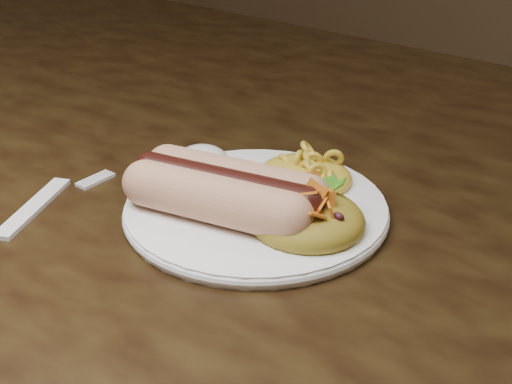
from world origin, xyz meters
The scene contains 7 objects.
table centered at (0.00, 0.00, 0.66)m, with size 1.60×0.90×0.75m.
plate centered at (0.08, -0.06, 0.76)m, with size 0.21×0.21×0.01m, color white.
hotdog centered at (0.07, -0.08, 0.78)m, with size 0.14×0.09×0.04m.
mac_and_cheese centered at (0.09, 0.00, 0.78)m, with size 0.08×0.07×0.03m, color gold.
sour_cream centered at (0.00, -0.04, 0.78)m, with size 0.05×0.05×0.03m, color white.
taco_salad centered at (0.13, -0.06, 0.78)m, with size 0.09×0.09×0.04m.
fork centered at (-0.07, -0.16, 0.75)m, with size 0.02×0.15×0.00m, color white.
Camera 1 is at (0.39, -0.45, 1.03)m, focal length 50.00 mm.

